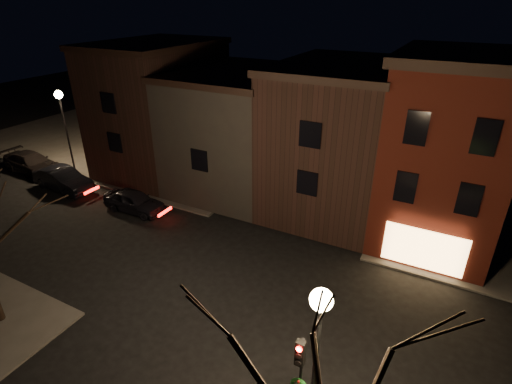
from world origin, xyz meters
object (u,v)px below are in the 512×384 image
traffic_signal (300,373)px  parked_car_c (32,163)px  street_lamp_far (62,109)px  parked_car_a (134,201)px  parked_car_b (63,179)px  street_lamp_near (318,333)px

traffic_signal → parked_car_c: traffic_signal is taller
street_lamp_far → parked_car_a: bearing=-16.7°
parked_car_a → parked_car_c: size_ratio=0.78×
parked_car_a → parked_car_b: bearing=88.4°
traffic_signal → parked_car_c: 29.27m
parked_car_a → parked_car_c: parked_car_c is taller
parked_car_a → street_lamp_far: bearing=71.8°
street_lamp_far → parked_car_a: 10.54m
street_lamp_near → street_lamp_far: (-25.20, 12.20, 0.00)m
parked_car_a → traffic_signal: bearing=-121.6°
street_lamp_far → parked_car_a: street_lamp_far is taller
street_lamp_far → parked_car_b: 5.59m
street_lamp_near → parked_car_c: bearing=159.5°
traffic_signal → parked_car_b: bearing=158.2°
parked_car_b → parked_car_c: bearing=81.8°
street_lamp_near → traffic_signal: bearing=140.6°
street_lamp_near → parked_car_b: size_ratio=1.29×
street_lamp_far → parked_car_c: street_lamp_far is taller
traffic_signal → parked_car_a: (-15.44, 8.96, -2.07)m
street_lamp_near → parked_car_b: (-22.99, 9.47, -4.35)m
street_lamp_far → parked_car_b: size_ratio=1.29×
parked_car_c → parked_car_a: bearing=-92.7°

